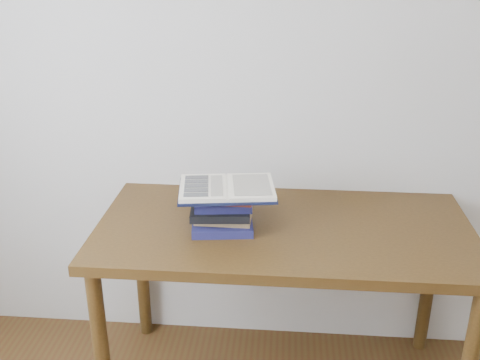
{
  "coord_description": "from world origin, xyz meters",
  "views": [
    {
      "loc": [
        0.07,
        -0.61,
        1.83
      ],
      "look_at": [
        -0.09,
        1.27,
        1.03
      ],
      "focal_mm": 42.0,
      "sensor_mm": 36.0,
      "label": 1
    }
  ],
  "objects": [
    {
      "name": "room_shell",
      "position": [
        -0.08,
        0.01,
        1.63
      ],
      "size": [
        3.54,
        3.54,
        2.62
      ],
      "color": "beige",
      "rests_on": "ground"
    },
    {
      "name": "desk",
      "position": [
        0.08,
        1.38,
        0.7
      ],
      "size": [
        1.49,
        0.74,
        0.8
      ],
      "color": "#492F12",
      "rests_on": "ground"
    },
    {
      "name": "book_stack",
      "position": [
        -0.17,
        1.34,
        0.87
      ],
      "size": [
        0.26,
        0.21,
        0.15
      ],
      "color": "#1A194D",
      "rests_on": "desk"
    },
    {
      "name": "open_book",
      "position": [
        -0.15,
        1.35,
        0.96
      ],
      "size": [
        0.4,
        0.3,
        0.03
      ],
      "rotation": [
        0.0,
        0.0,
        0.14
      ],
      "color": "black",
      "rests_on": "book_stack"
    }
  ]
}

